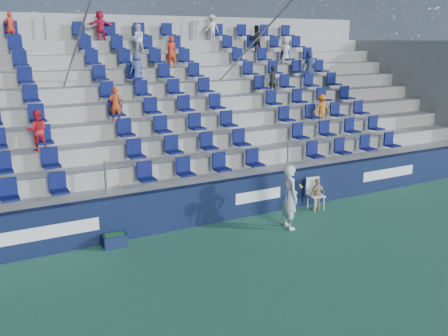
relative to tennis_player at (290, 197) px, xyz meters
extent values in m
plane|color=#307051|center=(-1.69, -1.66, -0.93)|extent=(70.00, 70.00, 0.00)
cube|color=#0E1735|center=(-1.69, 1.49, -0.33)|extent=(24.00, 0.30, 1.20)
cube|color=white|center=(-6.69, 1.33, -0.31)|extent=(3.20, 0.02, 0.34)
cube|color=white|center=(-0.19, 1.33, -0.31)|extent=(1.60, 0.02, 0.34)
cube|color=white|center=(5.31, 1.33, -0.31)|extent=(2.40, 0.02, 0.34)
cube|color=#9F9F9A|center=(-1.69, 2.07, -0.33)|extent=(24.00, 0.85, 1.20)
cube|color=#9F9F9A|center=(-1.69, 2.92, -0.08)|extent=(24.00, 0.85, 1.70)
cube|color=#9F9F9A|center=(-1.69, 3.77, 0.17)|extent=(24.00, 0.85, 2.20)
cube|color=#9F9F9A|center=(-1.69, 4.62, 0.42)|extent=(24.00, 0.85, 2.70)
cube|color=#9F9F9A|center=(-1.69, 5.47, 0.67)|extent=(24.00, 0.85, 3.20)
cube|color=#9F9F9A|center=(-1.69, 6.32, 0.92)|extent=(24.00, 0.85, 3.70)
cube|color=#9F9F9A|center=(-1.69, 7.17, 1.17)|extent=(24.00, 0.85, 4.20)
cube|color=#9F9F9A|center=(-1.69, 8.02, 1.42)|extent=(24.00, 0.85, 4.70)
cube|color=#9F9F9A|center=(-1.69, 8.87, 1.67)|extent=(24.00, 0.85, 5.20)
cube|color=#9F9F9A|center=(-1.69, 9.54, 2.17)|extent=(24.00, 0.50, 6.20)
cube|color=#9F9F9A|center=(10.16, 5.47, 1.67)|extent=(0.30, 7.65, 5.20)
cube|color=#0C1248|center=(-1.69, 2.07, 0.62)|extent=(16.05, 0.50, 0.70)
cube|color=#0C1248|center=(-1.69, 2.92, 1.12)|extent=(16.05, 0.50, 0.70)
cube|color=#0C1248|center=(-1.69, 3.77, 1.62)|extent=(16.05, 0.50, 0.70)
cube|color=#0C1248|center=(-1.69, 4.62, 2.12)|extent=(16.05, 0.50, 0.70)
cube|color=#0C1248|center=(-1.69, 5.47, 2.62)|extent=(16.05, 0.50, 0.70)
cube|color=#0C1248|center=(-1.69, 6.32, 3.12)|extent=(16.05, 0.50, 0.70)
cube|color=#0C1248|center=(-1.69, 7.17, 3.62)|extent=(16.05, 0.50, 0.70)
cube|color=#0C1248|center=(-1.69, 8.02, 4.12)|extent=(16.05, 0.50, 0.70)
cube|color=#0C1248|center=(-1.69, 8.87, 4.62)|extent=(16.05, 0.50, 0.70)
cylinder|color=gray|center=(-4.69, 5.47, 3.42)|extent=(0.06, 7.68, 4.55)
cylinder|color=gray|center=(1.31, 5.47, 3.42)|extent=(0.06, 7.68, 4.55)
imported|color=orange|center=(4.09, 3.72, 1.80)|extent=(0.76, 0.56, 1.06)
imported|color=#B43D18|center=(-3.53, 4.57, 2.32)|extent=(0.45, 0.34, 1.10)
imported|color=red|center=(-0.52, 7.12, 3.85)|extent=(0.43, 0.29, 1.16)
imported|color=white|center=(-1.52, 7.97, 4.33)|extent=(0.62, 0.52, 1.12)
imported|color=beige|center=(4.79, 7.12, 3.84)|extent=(0.59, 0.42, 1.14)
imported|color=black|center=(3.81, 7.97, 4.34)|extent=(0.56, 0.44, 1.13)
imported|color=black|center=(2.99, 5.42, 2.79)|extent=(0.41, 0.30, 1.04)
imported|color=beige|center=(2.12, 8.82, 4.80)|extent=(0.74, 0.48, 1.07)
imported|color=red|center=(-6.05, 3.72, 1.84)|extent=(0.61, 0.51, 1.15)
imported|color=red|center=(-2.71, 8.82, 4.82)|extent=(1.07, 0.46, 1.11)
imported|color=#1A274E|center=(5.42, 6.27, 3.31)|extent=(0.58, 0.43, 1.08)
imported|color=#3C4A86|center=(-2.19, 6.27, 3.32)|extent=(0.63, 0.51, 1.11)
imported|color=red|center=(-5.93, 8.82, 4.76)|extent=(0.40, 0.31, 0.98)
imported|color=silver|center=(0.00, 0.00, 0.00)|extent=(0.55, 0.74, 1.86)
cylinder|color=navy|center=(-0.25, -0.25, 0.15)|extent=(0.03, 0.03, 0.28)
torus|color=black|center=(-0.25, -0.25, 0.45)|extent=(0.30, 0.17, 0.28)
plane|color=#262626|center=(-0.25, -0.25, 0.45)|extent=(0.30, 0.16, 0.29)
sphere|color=#BFD531|center=(0.25, -0.20, 0.31)|extent=(0.07, 0.07, 0.07)
sphere|color=#BFD531|center=(0.25, -0.14, 0.34)|extent=(0.07, 0.07, 0.07)
cube|color=white|center=(1.70, 0.89, -0.46)|extent=(0.52, 0.52, 0.04)
cube|color=white|center=(1.70, 1.11, -0.19)|extent=(0.45, 0.12, 0.55)
cylinder|color=white|center=(1.52, 0.71, -0.71)|extent=(0.03, 0.03, 0.45)
cylinder|color=white|center=(1.88, 0.71, -0.71)|extent=(0.03, 0.03, 0.45)
cylinder|color=white|center=(1.52, 1.07, -0.71)|extent=(0.03, 0.03, 0.45)
cylinder|color=white|center=(1.88, 1.07, -0.71)|extent=(0.03, 0.03, 0.45)
imported|color=tan|center=(1.70, 0.84, -0.41)|extent=(0.63, 0.32, 1.03)
cube|color=#101C3C|center=(-4.77, 1.09, -0.77)|extent=(0.63, 0.43, 0.33)
cube|color=#1E662D|center=(-4.77, 1.09, -0.69)|extent=(0.51, 0.32, 0.20)
camera|label=1|loc=(-8.08, -10.89, 4.32)|focal=40.00mm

